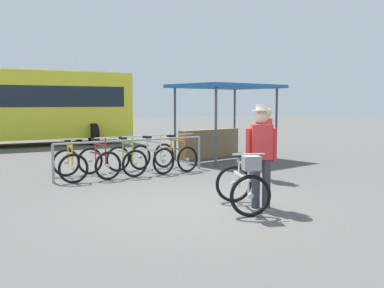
{
  "coord_description": "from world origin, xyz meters",
  "views": [
    {
      "loc": [
        -4.27,
        -6.0,
        1.76
      ],
      "look_at": [
        0.19,
        0.75,
        1.0
      ],
      "focal_mm": 41.34,
      "sensor_mm": 36.0,
      "label": 1
    }
  ],
  "objects_px": {
    "racked_bike_orange": "(175,156)",
    "person_with_featured_bike": "(261,152)",
    "racked_bike_white": "(152,158)",
    "pedestrian_with_backpack": "(266,139)",
    "racked_bike_lime": "(126,160)",
    "racked_bike_yellow": "(70,164)",
    "racked_bike_red": "(99,162)",
    "featured_bicycle": "(243,183)",
    "market_stall": "(219,114)",
    "bus_distant": "(4,103)"
  },
  "relations": [
    {
      "from": "racked_bike_white",
      "to": "pedestrian_with_backpack",
      "type": "distance_m",
      "value": 2.98
    },
    {
      "from": "racked_bike_red",
      "to": "racked_bike_orange",
      "type": "height_order",
      "value": "same"
    },
    {
      "from": "racked_bike_yellow",
      "to": "person_with_featured_bike",
      "type": "xyz_separation_m",
      "value": [
        1.83,
        -4.4,
        0.58
      ]
    },
    {
      "from": "racked_bike_red",
      "to": "featured_bicycle",
      "type": "xyz_separation_m",
      "value": [
        0.75,
        -4.38,
        0.08
      ]
    },
    {
      "from": "person_with_featured_bike",
      "to": "market_stall",
      "type": "height_order",
      "value": "market_stall"
    },
    {
      "from": "person_with_featured_bike",
      "to": "pedestrian_with_backpack",
      "type": "height_order",
      "value": "person_with_featured_bike"
    },
    {
      "from": "racked_bike_yellow",
      "to": "racked_bike_lime",
      "type": "bearing_deg",
      "value": -0.71
    },
    {
      "from": "racked_bike_red",
      "to": "racked_bike_white",
      "type": "xyz_separation_m",
      "value": [
        1.4,
        -0.02,
        -0.0
      ]
    },
    {
      "from": "featured_bicycle",
      "to": "racked_bike_lime",
      "type": "bearing_deg",
      "value": 90.67
    },
    {
      "from": "racked_bike_lime",
      "to": "person_with_featured_bike",
      "type": "distance_m",
      "value": 4.45
    },
    {
      "from": "market_stall",
      "to": "racked_bike_white",
      "type": "bearing_deg",
      "value": -157.76
    },
    {
      "from": "person_with_featured_bike",
      "to": "market_stall",
      "type": "relative_size",
      "value": 0.51
    },
    {
      "from": "racked_bike_red",
      "to": "pedestrian_with_backpack",
      "type": "distance_m",
      "value": 3.93
    },
    {
      "from": "racked_bike_lime",
      "to": "market_stall",
      "type": "distance_m",
      "value": 4.08
    },
    {
      "from": "bus_distant",
      "to": "racked_bike_red",
      "type": "bearing_deg",
      "value": -87.73
    },
    {
      "from": "racked_bike_yellow",
      "to": "racked_bike_white",
      "type": "relative_size",
      "value": 1.01
    },
    {
      "from": "racked_bike_lime",
      "to": "featured_bicycle",
      "type": "bearing_deg",
      "value": -89.33
    },
    {
      "from": "racked_bike_yellow",
      "to": "bus_distant",
      "type": "xyz_separation_m",
      "value": [
        0.34,
        9.12,
        1.37
      ]
    },
    {
      "from": "racked_bike_yellow",
      "to": "bus_distant",
      "type": "distance_m",
      "value": 9.23
    },
    {
      "from": "racked_bike_yellow",
      "to": "person_with_featured_bike",
      "type": "height_order",
      "value": "person_with_featured_bike"
    },
    {
      "from": "racked_bike_red",
      "to": "bus_distant",
      "type": "xyz_separation_m",
      "value": [
        -0.36,
        9.13,
        1.37
      ]
    },
    {
      "from": "racked_bike_yellow",
      "to": "racked_bike_orange",
      "type": "bearing_deg",
      "value": -0.71
    },
    {
      "from": "racked_bike_yellow",
      "to": "racked_bike_red",
      "type": "bearing_deg",
      "value": -0.71
    },
    {
      "from": "pedestrian_with_backpack",
      "to": "racked_bike_red",
      "type": "bearing_deg",
      "value": 141.12
    },
    {
      "from": "racked_bike_red",
      "to": "racked_bike_white",
      "type": "height_order",
      "value": "same"
    },
    {
      "from": "featured_bicycle",
      "to": "market_stall",
      "type": "height_order",
      "value": "market_stall"
    },
    {
      "from": "racked_bike_red",
      "to": "racked_bike_lime",
      "type": "xyz_separation_m",
      "value": [
        0.7,
        -0.01,
        0.0
      ]
    },
    {
      "from": "racked_bike_red",
      "to": "pedestrian_with_backpack",
      "type": "xyz_separation_m",
      "value": [
        3.03,
        -2.44,
        0.57
      ]
    },
    {
      "from": "racked_bike_yellow",
      "to": "racked_bike_lime",
      "type": "relative_size",
      "value": 1.04
    },
    {
      "from": "racked_bike_lime",
      "to": "featured_bicycle",
      "type": "relative_size",
      "value": 0.9
    },
    {
      "from": "racked_bike_orange",
      "to": "bus_distant",
      "type": "relative_size",
      "value": 0.11
    },
    {
      "from": "person_with_featured_bike",
      "to": "market_stall",
      "type": "xyz_separation_m",
      "value": [
        3.32,
        5.63,
        0.45
      ]
    },
    {
      "from": "racked_bike_orange",
      "to": "person_with_featured_bike",
      "type": "xyz_separation_m",
      "value": [
        -0.97,
        -4.37,
        0.58
      ]
    },
    {
      "from": "racked_bike_orange",
      "to": "racked_bike_red",
      "type": "bearing_deg",
      "value": 179.29
    },
    {
      "from": "racked_bike_yellow",
      "to": "featured_bicycle",
      "type": "xyz_separation_m",
      "value": [
        1.45,
        -4.39,
        0.08
      ]
    },
    {
      "from": "person_with_featured_bike",
      "to": "market_stall",
      "type": "distance_m",
      "value": 6.55
    },
    {
      "from": "racked_bike_yellow",
      "to": "racked_bike_lime",
      "type": "distance_m",
      "value": 1.4
    },
    {
      "from": "racked_bike_red",
      "to": "racked_bike_lime",
      "type": "relative_size",
      "value": 0.99
    },
    {
      "from": "racked_bike_lime",
      "to": "racked_bike_red",
      "type": "bearing_deg",
      "value": 179.29
    },
    {
      "from": "racked_bike_yellow",
      "to": "market_stall",
      "type": "height_order",
      "value": "market_stall"
    },
    {
      "from": "racked_bike_lime",
      "to": "featured_bicycle",
      "type": "xyz_separation_m",
      "value": [
        0.05,
        -4.37,
        0.08
      ]
    },
    {
      "from": "racked_bike_white",
      "to": "pedestrian_with_backpack",
      "type": "relative_size",
      "value": 0.71
    },
    {
      "from": "racked_bike_red",
      "to": "pedestrian_with_backpack",
      "type": "bearing_deg",
      "value": -38.88
    },
    {
      "from": "racked_bike_red",
      "to": "racked_bike_orange",
      "type": "bearing_deg",
      "value": -0.71
    },
    {
      "from": "racked_bike_yellow",
      "to": "racked_bike_red",
      "type": "height_order",
      "value": "same"
    },
    {
      "from": "racked_bike_yellow",
      "to": "racked_bike_red",
      "type": "relative_size",
      "value": 1.06
    },
    {
      "from": "racked_bike_red",
      "to": "person_with_featured_bike",
      "type": "xyz_separation_m",
      "value": [
        1.13,
        -4.4,
        0.58
      ]
    },
    {
      "from": "bus_distant",
      "to": "person_with_featured_bike",
      "type": "bearing_deg",
      "value": -83.72
    },
    {
      "from": "racked_bike_yellow",
      "to": "market_stall",
      "type": "distance_m",
      "value": 5.39
    },
    {
      "from": "racked_bike_lime",
      "to": "market_stall",
      "type": "bearing_deg",
      "value": 18.27
    }
  ]
}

